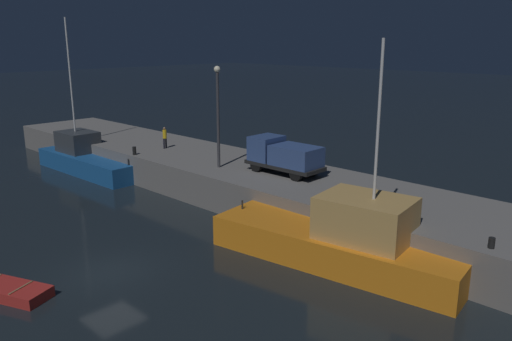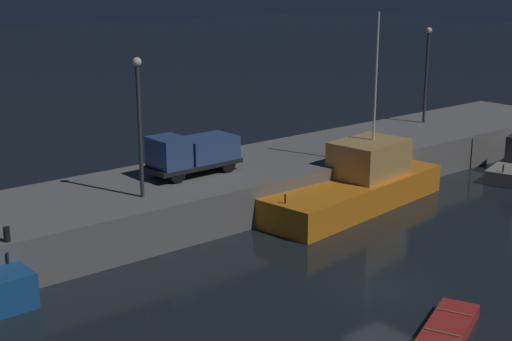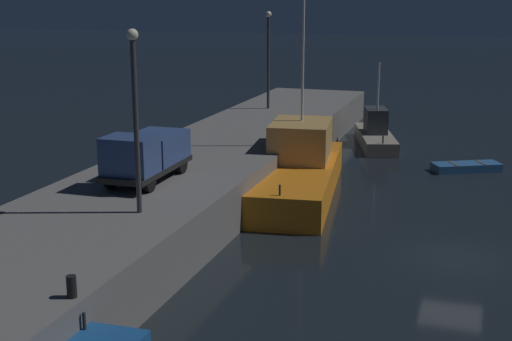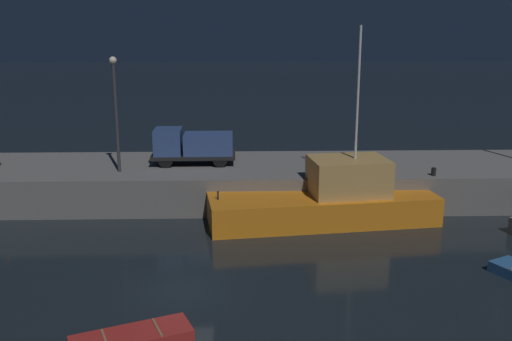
% 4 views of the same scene
% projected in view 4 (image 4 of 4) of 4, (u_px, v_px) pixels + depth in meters
% --- Properties ---
extents(ground_plane, '(320.00, 320.00, 0.00)m').
position_uv_depth(ground_plane, '(183.00, 290.00, 24.33)').
color(ground_plane, black).
extents(pier_quay, '(64.81, 7.86, 2.30)m').
position_uv_depth(pier_quay, '(202.00, 182.00, 36.89)').
color(pier_quay, slate).
rests_on(pier_quay, ground).
extents(fishing_boat_white, '(13.32, 5.54, 10.99)m').
position_uv_depth(fishing_boat_white, '(328.00, 200.00, 32.54)').
color(fishing_boat_white, orange).
rests_on(fishing_boat_white, ground).
extents(rowboat_white_mid, '(4.42, 2.94, 0.54)m').
position_uv_depth(rowboat_white_mid, '(132.00, 339.00, 20.02)').
color(rowboat_white_mid, '#B22823').
rests_on(rowboat_white_mid, ground).
extents(lamp_post_west, '(0.44, 0.44, 6.92)m').
position_uv_depth(lamp_post_west, '(116.00, 105.00, 33.83)').
color(lamp_post_west, '#38383D').
rests_on(lamp_post_west, pier_quay).
extents(utility_truck, '(5.36, 2.20, 2.31)m').
position_uv_depth(utility_truck, '(192.00, 145.00, 36.46)').
color(utility_truck, black).
rests_on(utility_truck, pier_quay).
extents(bollard_west, '(0.28, 0.28, 0.52)m').
position_uv_depth(bollard_west, '(310.00, 174.00, 33.35)').
color(bollard_west, black).
rests_on(bollard_west, pier_quay).
extents(bollard_east, '(0.28, 0.28, 0.47)m').
position_uv_depth(bollard_east, '(434.00, 172.00, 33.87)').
color(bollard_east, black).
rests_on(bollard_east, pier_quay).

